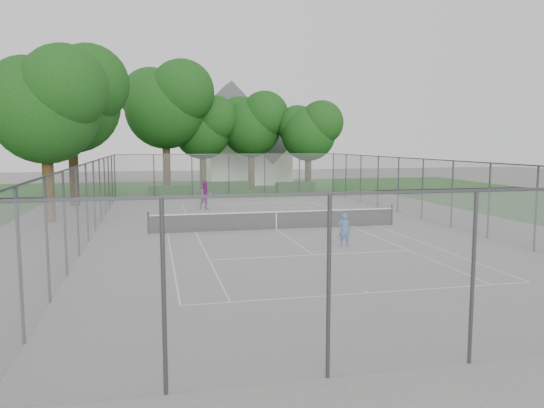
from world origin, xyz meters
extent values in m
plane|color=slate|center=(0.00, 0.00, 0.00)|extent=(120.00, 120.00, 0.00)
cube|color=#1B4D16|center=(0.00, 26.00, 0.00)|extent=(60.00, 20.00, 0.00)
cube|color=silver|center=(0.00, -11.88, 0.01)|extent=(10.97, 0.06, 0.01)
cube|color=silver|center=(0.00, 11.88, 0.01)|extent=(10.97, 0.06, 0.01)
cube|color=silver|center=(-5.49, 0.00, 0.01)|extent=(0.06, 23.77, 0.01)
cube|color=silver|center=(5.49, 0.00, 0.01)|extent=(0.06, 23.77, 0.01)
cube|color=silver|center=(-4.12, 0.00, 0.01)|extent=(0.06, 23.77, 0.01)
cube|color=silver|center=(4.12, 0.00, 0.01)|extent=(0.06, 23.77, 0.01)
cube|color=silver|center=(0.00, -6.40, 0.01)|extent=(8.23, 0.06, 0.01)
cube|color=silver|center=(0.00, 6.40, 0.01)|extent=(8.23, 0.06, 0.01)
cube|color=silver|center=(0.00, 0.00, 0.01)|extent=(0.06, 12.80, 0.01)
cube|color=silver|center=(0.00, -11.73, 0.01)|extent=(0.06, 0.30, 0.01)
cube|color=silver|center=(0.00, 11.73, 0.01)|extent=(0.06, 0.30, 0.01)
cylinder|color=black|center=(-6.39, 0.00, 0.55)|extent=(0.10, 0.10, 1.10)
cylinder|color=black|center=(6.39, 0.00, 0.55)|extent=(0.10, 0.10, 1.10)
cube|color=black|center=(0.00, 0.00, 0.45)|extent=(12.67, 0.01, 0.86)
cube|color=silver|center=(0.00, 0.00, 0.91)|extent=(12.77, 0.03, 0.06)
cube|color=silver|center=(0.00, 0.00, 0.44)|extent=(0.05, 0.02, 0.88)
cylinder|color=#38383D|center=(-9.00, 17.00, 1.75)|extent=(0.08, 0.08, 3.50)
cylinder|color=#38383D|center=(9.00, 17.00, 1.75)|extent=(0.08, 0.08, 3.50)
cube|color=slate|center=(0.00, -17.00, 1.75)|extent=(18.00, 0.02, 3.50)
cube|color=slate|center=(0.00, 17.00, 1.75)|extent=(18.00, 0.02, 3.50)
cube|color=slate|center=(-9.00, 0.00, 1.75)|extent=(0.02, 34.00, 3.50)
cube|color=slate|center=(9.00, 0.00, 1.75)|extent=(0.02, 34.00, 3.50)
cube|color=#38383D|center=(0.00, -17.00, 3.50)|extent=(18.00, 0.05, 0.05)
cube|color=#38383D|center=(0.00, 17.00, 3.50)|extent=(18.00, 0.05, 0.05)
cube|color=#38383D|center=(-9.00, 0.00, 3.50)|extent=(0.05, 34.00, 0.05)
cube|color=#38383D|center=(9.00, 0.00, 3.50)|extent=(0.05, 34.00, 0.05)
cylinder|color=#332312|center=(-4.87, 21.85, 2.46)|extent=(0.66, 0.66, 4.92)
sphere|color=#0F340E|center=(-4.87, 21.85, 7.37)|extent=(7.00, 7.00, 7.00)
sphere|color=#0F340E|center=(-3.47, 20.80, 8.77)|extent=(5.60, 5.60, 5.60)
sphere|color=#0F340E|center=(-6.09, 22.72, 8.42)|extent=(5.25, 5.25, 5.25)
cylinder|color=#332312|center=(-1.54, 23.24, 1.85)|extent=(0.60, 0.60, 3.70)
sphere|color=#0F340E|center=(-1.54, 23.24, 5.54)|extent=(5.26, 5.26, 5.26)
sphere|color=#0F340E|center=(-0.48, 22.45, 6.60)|extent=(4.21, 4.21, 4.21)
sphere|color=#0F340E|center=(-2.46, 23.90, 6.33)|extent=(3.95, 3.95, 3.95)
cylinder|color=#332312|center=(3.07, 23.40, 1.96)|extent=(0.61, 0.61, 3.92)
sphere|color=#0F340E|center=(3.07, 23.40, 5.87)|extent=(5.57, 5.57, 5.57)
sphere|color=#0F340E|center=(4.18, 22.57, 6.98)|extent=(4.46, 4.46, 4.46)
sphere|color=#0F340E|center=(2.09, 24.10, 6.71)|extent=(4.18, 4.18, 4.18)
cylinder|color=#332312|center=(7.88, 20.69, 1.75)|extent=(0.60, 0.60, 3.50)
sphere|color=#0F340E|center=(7.88, 20.69, 5.24)|extent=(4.98, 4.98, 4.98)
sphere|color=#0F340E|center=(8.87, 19.94, 6.24)|extent=(3.98, 3.98, 3.98)
sphere|color=#0F340E|center=(7.01, 21.31, 5.99)|extent=(3.73, 3.73, 3.73)
cylinder|color=#332312|center=(-11.49, 13.11, 2.35)|extent=(0.65, 0.65, 4.70)
sphere|color=#0F340E|center=(-11.49, 13.11, 7.04)|extent=(6.68, 6.68, 6.68)
sphere|color=#0F340E|center=(-10.15, 12.11, 8.37)|extent=(5.35, 5.35, 5.35)
sphere|color=#0F340E|center=(-12.66, 13.94, 8.04)|extent=(5.01, 5.01, 5.01)
cylinder|color=#332312|center=(-11.82, 5.48, 2.06)|extent=(0.62, 0.62, 4.12)
sphere|color=#0F340E|center=(-11.82, 5.48, 6.18)|extent=(5.86, 5.86, 5.86)
sphere|color=#0F340E|center=(-10.65, 4.60, 7.35)|extent=(4.69, 4.69, 4.69)
sphere|color=#0F340E|center=(-12.85, 6.22, 7.06)|extent=(4.40, 4.40, 4.40)
cube|color=#184014|center=(-4.81, 18.31, 0.43)|extent=(3.43, 1.03, 0.86)
cube|color=#184014|center=(0.07, 18.52, 0.56)|extent=(3.57, 1.02, 1.12)
cube|color=#184014|center=(6.07, 18.57, 0.49)|extent=(3.30, 1.21, 0.99)
cube|color=white|center=(3.98, 30.79, 3.20)|extent=(8.54, 6.40, 6.40)
cube|color=#505055|center=(3.98, 30.79, 6.40)|extent=(8.45, 6.62, 8.45)
imported|color=#2B59A3|center=(1.82, -4.98, 0.72)|extent=(0.59, 0.46, 1.44)
imported|color=#7F2A7A|center=(-2.71, 8.98, 0.95)|extent=(1.11, 0.98, 1.89)
camera|label=1|loc=(-6.14, -26.11, 4.42)|focal=35.00mm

